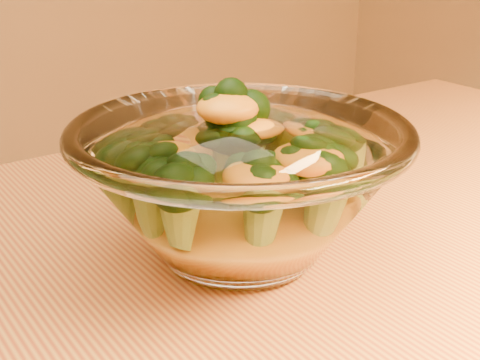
% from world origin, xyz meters
% --- Properties ---
extents(glass_bowl, '(0.24, 0.24, 0.11)m').
position_xyz_m(glass_bowl, '(0.02, 0.10, 0.81)').
color(glass_bowl, white).
rests_on(glass_bowl, table).
extents(cheese_sauce, '(0.13, 0.13, 0.04)m').
position_xyz_m(cheese_sauce, '(0.02, 0.10, 0.78)').
color(cheese_sauce, orange).
rests_on(cheese_sauce, glass_bowl).
extents(broccoli_heap, '(0.17, 0.16, 0.09)m').
position_xyz_m(broccoli_heap, '(0.02, 0.10, 0.82)').
color(broccoli_heap, black).
rests_on(broccoli_heap, cheese_sauce).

